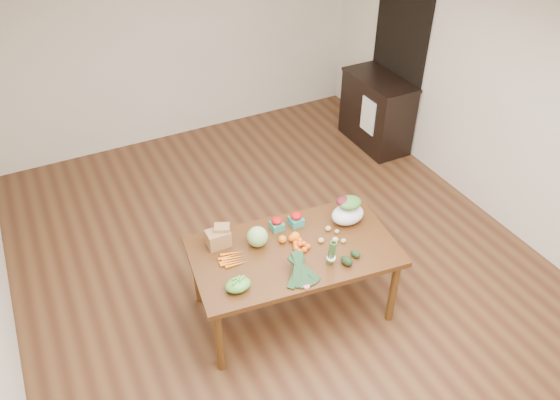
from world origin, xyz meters
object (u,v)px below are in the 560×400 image
salad_bag (348,211)px  cabinet (377,111)px  cabbage (257,237)px  kale_bunch (302,272)px  dining_table (293,280)px  paper_bag (218,237)px  mandarin_cluster (300,245)px  asparagus_bundle (332,252)px

salad_bag → cabinet: bearing=48.9°
cabbage → cabinet: bearing=36.5°
kale_bunch → dining_table: bearing=79.5°
paper_bag → kale_bunch: (0.44, -0.68, -0.01)m
paper_bag → mandarin_cluster: 0.70m
paper_bag → salad_bag: 1.18m
dining_table → kale_bunch: (-0.11, -0.34, 0.45)m
cabinet → asparagus_bundle: asparagus_bundle is taller
dining_table → mandarin_cluster: 0.42m
paper_bag → salad_bag: salad_bag is taller
dining_table → asparagus_bundle: (0.19, -0.29, 0.50)m
kale_bunch → asparagus_bundle: bearing=16.5°
cabbage → mandarin_cluster: cabbage is taller
asparagus_bundle → salad_bag: asparagus_bundle is taller
cabinet → paper_bag: bearing=-148.4°
mandarin_cluster → salad_bag: size_ratio=0.59×
cabbage → paper_bag: bearing=154.2°
cabbage → salad_bag: bearing=-5.8°
paper_bag → salad_bag: size_ratio=0.85×
paper_bag → asparagus_bundle: (0.74, -0.63, 0.03)m
mandarin_cluster → salad_bag: salad_bag is taller
mandarin_cluster → dining_table: bearing=167.7°
cabinet → mandarin_cluster: size_ratio=5.67×
cabinet → kale_bunch: bearing=-135.1°
cabinet → asparagus_bundle: 3.29m
salad_bag → kale_bunch: bearing=-147.7°
cabinet → paper_bag: 3.46m
mandarin_cluster → cabinet: bearing=42.7°
mandarin_cluster → kale_bunch: (-0.16, -0.33, 0.04)m
cabinet → salad_bag: size_ratio=3.33×
mandarin_cluster → kale_bunch: size_ratio=0.45×
dining_table → paper_bag: size_ratio=6.72×
mandarin_cluster → kale_bunch: 0.37m
cabinet → asparagus_bundle: size_ratio=4.08×
cabbage → salad_bag: (0.85, -0.09, 0.03)m
kale_bunch → asparagus_bundle: 0.31m
kale_bunch → cabinet: bearing=52.0°
asparagus_bundle → cabinet: bearing=55.1°
dining_table → salad_bag: 0.79m
dining_table → mandarin_cluster: mandarin_cluster is taller
paper_bag → asparagus_bundle: asparagus_bundle is taller
mandarin_cluster → asparagus_bundle: (0.14, -0.28, 0.08)m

